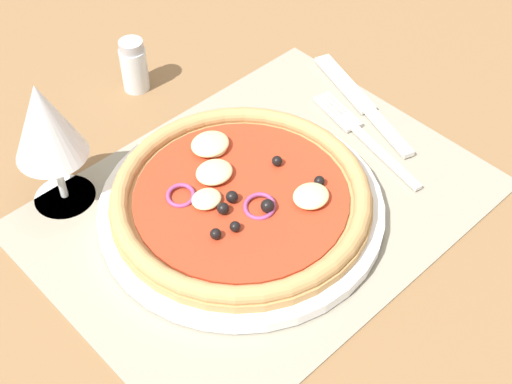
% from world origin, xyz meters
% --- Properties ---
extents(ground_plane, '(1.90, 1.40, 0.02)m').
position_xyz_m(ground_plane, '(0.00, 0.00, -0.01)').
color(ground_plane, olive).
extents(placemat, '(0.45, 0.34, 0.00)m').
position_xyz_m(placemat, '(0.00, 0.00, 0.00)').
color(placemat, gray).
rests_on(placemat, ground_plane).
extents(plate, '(0.29, 0.29, 0.01)m').
position_xyz_m(plate, '(-0.02, 0.01, 0.01)').
color(plate, white).
rests_on(plate, placemat).
extents(pizza, '(0.26, 0.26, 0.03)m').
position_xyz_m(pizza, '(-0.02, 0.01, 0.03)').
color(pizza, tan).
rests_on(pizza, plate).
extents(fork, '(0.05, 0.18, 0.00)m').
position_xyz_m(fork, '(0.16, -0.00, 0.01)').
color(fork, silver).
rests_on(fork, placemat).
extents(knife, '(0.08, 0.20, 0.01)m').
position_xyz_m(knife, '(0.20, 0.03, 0.01)').
color(knife, silver).
rests_on(knife, placemat).
extents(wine_glass, '(0.07, 0.07, 0.15)m').
position_xyz_m(wine_glass, '(-0.14, 0.15, 0.10)').
color(wine_glass, silver).
rests_on(wine_glass, ground_plane).
extents(pepper_shaker, '(0.03, 0.03, 0.07)m').
position_xyz_m(pepper_shaker, '(0.03, 0.25, 0.03)').
color(pepper_shaker, silver).
rests_on(pepper_shaker, ground_plane).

